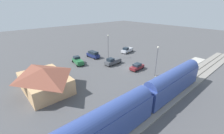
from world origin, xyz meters
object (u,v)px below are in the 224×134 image
object	(u,v)px
passenger_train	(103,124)
pickup_charcoal	(113,61)
pedestrian_waiting_far	(155,79)
pickup_silver	(127,50)
sedan_maroon	(137,67)
pedestrian_on_platform	(150,85)
light_pole_lot_center	(108,44)
light_pole_near_platform	(157,58)
station_building	(45,79)
pickup_green	(78,61)
suv_navy	(93,54)

from	to	relation	value
passenger_train	pickup_charcoal	xyz separation A→B (m)	(19.60, -19.17, -1.83)
pedestrian_waiting_far	pickup_silver	size ratio (longest dim) A/B	0.30
sedan_maroon	pickup_silver	xyz separation A→B (m)	(12.77, -9.77, 0.15)
sedan_maroon	pickup_silver	world-z (taller)	pickup_silver
pedestrian_on_platform	sedan_maroon	size ratio (longest dim) A/B	0.37
light_pole_lot_center	light_pole_near_platform	bearing A→B (deg)	-179.62
station_building	pedestrian_on_platform	bearing A→B (deg)	-131.79
passenger_train	light_pole_lot_center	xyz separation A→B (m)	(24.78, -21.83, 2.07)
passenger_train	pickup_green	bearing A→B (deg)	-23.34
pickup_silver	pedestrian_waiting_far	bearing A→B (deg)	147.72
sedan_maroon	pickup_charcoal	distance (m)	7.69
pedestrian_waiting_far	pickup_charcoal	world-z (taller)	pickup_charcoal
pedestrian_on_platform	pickup_silver	world-z (taller)	pickup_silver
pedestrian_on_platform	pickup_silver	bearing A→B (deg)	-36.95
sedan_maroon	suv_navy	xyz separation A→B (m)	(16.38, 3.10, 0.27)
station_building	light_pole_near_platform	size ratio (longest dim) A/B	1.60
sedan_maroon	suv_navy	distance (m)	16.67
pedestrian_on_platform	pedestrian_waiting_far	bearing A→B (deg)	-75.85
suv_navy	pickup_silver	distance (m)	13.37
passenger_train	light_pole_near_platform	xyz separation A→B (m)	(6.80, -21.95, 1.94)
pedestrian_on_platform	light_pole_lot_center	size ratio (longest dim) A/B	0.22
light_pole_lot_center	pedestrian_waiting_far	bearing A→B (deg)	170.10
light_pole_lot_center	passenger_train	bearing A→B (deg)	138.62
pedestrian_on_platform	sedan_maroon	bearing A→B (deg)	-36.24
suv_navy	pickup_charcoal	world-z (taller)	suv_navy
pedestrian_on_platform	pickup_charcoal	xyz separation A→B (m)	(16.02, -3.99, -0.25)
pedestrian_on_platform	sedan_maroon	distance (m)	10.81
passenger_train	pedestrian_waiting_far	size ratio (longest dim) A/B	30.27
pickup_green	pickup_silver	world-z (taller)	same
suv_navy	pickup_green	size ratio (longest dim) A/B	0.88
sedan_maroon	pickup_charcoal	world-z (taller)	pickup_charcoal
sedan_maroon	station_building	bearing A→B (deg)	75.78
sedan_maroon	pickup_silver	size ratio (longest dim) A/B	0.81
suv_navy	pickup_green	world-z (taller)	suv_navy
station_building	pickup_silver	world-z (taller)	station_building
pedestrian_on_platform	pickup_silver	distance (m)	26.88
station_building	pickup_silver	bearing A→B (deg)	-77.67
pickup_green	pickup_silver	distance (m)	19.80
suv_navy	passenger_train	bearing A→B (deg)	147.21
pickup_green	pickup_charcoal	xyz separation A→B (m)	(-7.37, -7.54, 0.00)
passenger_train	pedestrian_waiting_far	xyz separation A→B (m)	(4.36, -18.27, -1.58)
suv_navy	sedan_maroon	bearing A→B (deg)	-169.27
passenger_train	sedan_maroon	xyz separation A→B (m)	(12.29, -21.57, -1.98)
suv_navy	pickup_charcoal	bearing A→B (deg)	-175.56
light_pole_lot_center	suv_navy	bearing A→B (deg)	40.82
sedan_maroon	passenger_train	bearing A→B (deg)	119.68
station_building	sedan_maroon	bearing A→B (deg)	-104.22
pedestrian_on_platform	light_pole_lot_center	distance (m)	22.51
pedestrian_on_platform	sedan_maroon	xyz separation A→B (m)	(8.71, -6.39, -0.40)
suv_navy	light_pole_lot_center	distance (m)	6.38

